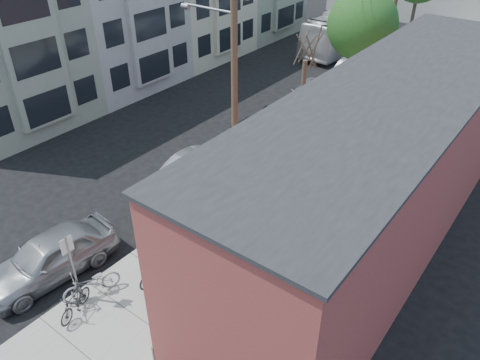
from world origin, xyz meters
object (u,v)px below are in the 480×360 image
Objects in this scene: cyclist at (160,259)px; car_2 at (250,133)px; parking_meter_far at (297,125)px; utility_pole_near at (233,81)px; parked_bike_b at (92,284)px; patron_grey at (213,279)px; bus at (350,28)px; patio_chair_a at (230,268)px; parked_bike_a at (75,303)px; tree_leafy_mid at (362,25)px; patron_green at (213,269)px; car_1 at (188,176)px; tree_bare at (302,106)px; car_3 at (310,99)px; parking_meter_near at (158,221)px; patio_chair_b at (179,317)px; car_0 at (50,256)px; sign_post at (71,262)px; car_4 at (348,73)px.

car_2 is at bearing -73.55° from cyclist.
parking_meter_far is 7.37m from utility_pole_near.
car_2 reaches higher than parked_bike_b.
patron_grey is at bearing -170.36° from cyclist.
utility_pole_near reaches higher than cyclist.
bus is (-7.03, 29.39, 0.51)m from cyclist.
parked_bike_a reaches higher than patio_chair_a.
tree_leafy_mid reaches higher than patron_green.
car_1 reaches higher than parked_bike_a.
car_3 is (-2.00, 4.61, -1.73)m from tree_bare.
parking_meter_near is 6.52m from utility_pole_near.
bus reaches higher than car_1.
car_0 is (-5.54, -0.97, 0.27)m from patio_chair_b.
utility_pole_near is at bearing 82.44° from car_0.
patron_grey is at bearing 76.17° from patio_chair_b.
parking_meter_far is at bearing 128.57° from tree_bare.
parking_meter_near is at bearing 131.55° from patio_chair_b.
car_0 reaches higher than parking_meter_near.
car_1 is at bearing -101.14° from parking_meter_far.
patron_green is 0.83× the size of parked_bike_b.
car_1 is at bearing -59.67° from cyclist.
tree_bare is 7.17m from car_1.
sign_post is 0.59× the size of car_2.
car_1 reaches higher than car_4.
car_1 is at bearing 102.00° from sign_post.
car_2 is at bearing -173.60° from patron_green.
parking_meter_near is at bearing -125.21° from patron_green.
car_4 is at bearing 80.51° from patio_chair_a.
tree_bare reaches higher than parking_meter_far.
cyclist is 0.33× the size of car_3.
car_3 is at bearing 174.85° from patron_green.
tree_leafy_mid reaches higher than car_2.
patio_chair_b is (3.19, -19.17, -4.70)m from tree_leafy_mid.
car_2 is at bearing 81.38° from parked_bike_a.
patio_chair_a is at bearing -71.09° from parking_meter_far.
patio_chair_b is 0.07× the size of bus.
parked_bike_b is 2.18m from car_0.
car_2 reaches higher than parked_bike_a.
patron_green is at bearing -73.06° from parking_meter_far.
cyclist is at bearing 75.87° from parked_bike_b.
car_1 is at bearing -95.90° from car_3.
utility_pole_near reaches higher than bus.
bus is at bearing 117.00° from tree_leafy_mid.
car_1 is at bearing -79.97° from car_2.
patron_green is at bearing 85.34° from patio_chair_b.
car_4 is at bearing -84.03° from cyclist.
sign_post is at bearing -91.27° from tree_leafy_mid.
cyclist is (1.66, 2.39, -0.70)m from sign_post.
car_3 is at bearing 116.00° from parked_bike_b.
car_1 is at bearing 92.43° from car_0.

